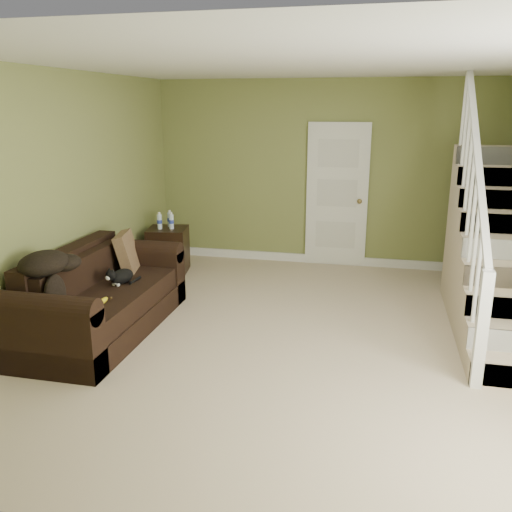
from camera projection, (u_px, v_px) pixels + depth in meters
The scene contains 15 objects.
floor at pixel (300, 338), 5.39m from camera, with size 5.00×5.50×0.01m, color tan.
ceiling at pixel (307, 62), 4.69m from camera, with size 5.00×5.50×0.01m, color white.
wall_back at pixel (331, 174), 7.62m from camera, with size 5.00×0.04×2.60m, color olive.
wall_front at pixel (218, 320), 2.46m from camera, with size 5.00×0.04×2.60m, color olive.
wall_left at pixel (63, 200), 5.58m from camera, with size 0.04×5.50×2.60m, color olive.
baseboard_back at pixel (328, 259), 7.93m from camera, with size 5.00×0.04×0.12m, color white.
baseboard_left at pixel (76, 312), 5.91m from camera, with size 0.04×5.50×0.12m, color white.
door at pixel (337, 196), 7.64m from camera, with size 0.86×0.12×2.02m.
staircase at pixel (503, 263), 5.70m from camera, with size 1.00×2.51×2.82m.
sofa at pixel (100, 301), 5.50m from camera, with size 0.93×2.16×0.85m.
side_table at pixel (168, 249), 7.48m from camera, with size 0.60×0.60×0.85m.
cat at pixel (121, 277), 5.56m from camera, with size 0.24×0.44×0.21m.
banana at pixel (103, 301), 5.03m from camera, with size 0.05×0.18×0.05m, color yellow.
throw_pillow at pixel (128, 253), 6.05m from camera, with size 0.11×0.46×0.46m, color #452A1B.
throw_blanket at pixel (44, 263), 4.82m from camera, with size 0.39×0.52×0.21m, color black.
Camera 1 is at (0.68, -4.94, 2.24)m, focal length 38.00 mm.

